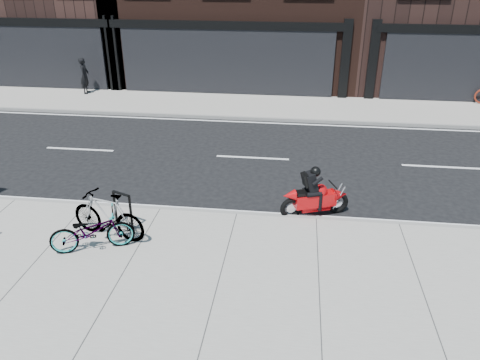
# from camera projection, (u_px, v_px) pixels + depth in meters

# --- Properties ---
(ground) EXTENTS (120.00, 120.00, 0.00)m
(ground) POSITION_uv_depth(u_px,v_px,m) (246.00, 184.00, 13.68)
(ground) COLOR black
(ground) RESTS_ON ground
(sidewalk_near) EXTENTS (60.00, 6.00, 0.13)m
(sidewalk_near) POSITION_uv_depth(u_px,v_px,m) (216.00, 292.00, 9.18)
(sidewalk_near) COLOR gray
(sidewalk_near) RESTS_ON ground
(sidewalk_far) EXTENTS (60.00, 3.50, 0.13)m
(sidewalk_far) POSITION_uv_depth(u_px,v_px,m) (266.00, 106.00, 20.59)
(sidewalk_far) COLOR gray
(sidewalk_far) RESTS_ON ground
(bike_rack) EXTENTS (0.52, 0.25, 0.93)m
(bike_rack) POSITION_uv_depth(u_px,v_px,m) (123.00, 207.00, 11.04)
(bike_rack) COLOR black
(bike_rack) RESTS_ON sidewalk_near
(bicycle_front) EXTENTS (1.91, 1.26, 0.95)m
(bicycle_front) POSITION_uv_depth(u_px,v_px,m) (92.00, 231.00, 10.21)
(bicycle_front) COLOR gray
(bicycle_front) RESTS_ON sidewalk_near
(bicycle_rear) EXTENTS (1.98, 1.00, 1.14)m
(bicycle_rear) POSITION_uv_depth(u_px,v_px,m) (108.00, 215.00, 10.64)
(bicycle_rear) COLOR gray
(bicycle_rear) RESTS_ON sidewalk_near
(motorcycle) EXTENTS (1.77, 0.87, 1.38)m
(motorcycle) POSITION_uv_depth(u_px,v_px,m) (318.00, 196.00, 11.81)
(motorcycle) COLOR black
(motorcycle) RESTS_ON ground
(pedestrian) EXTENTS (0.47, 0.65, 1.67)m
(pedestrian) POSITION_uv_depth(u_px,v_px,m) (85.00, 76.00, 21.99)
(pedestrian) COLOR black
(pedestrian) RESTS_ON sidewalk_far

